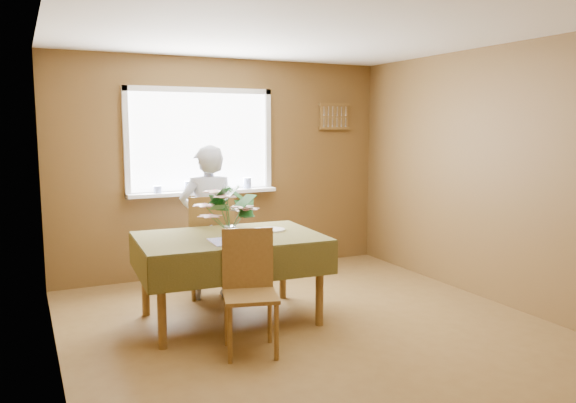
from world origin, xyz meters
name	(u,v)px	position (x,y,z in m)	size (l,w,h in m)	color
floor	(316,332)	(0.00, 0.00, 0.00)	(4.50, 4.50, 0.00)	brown
ceiling	(318,27)	(0.00, 0.00, 2.50)	(4.50, 4.50, 0.00)	white
wall_back	(225,167)	(0.00, 2.25, 1.25)	(4.00, 4.00, 0.00)	brown
wall_front	(553,232)	(0.00, -2.25, 1.25)	(4.00, 4.00, 0.00)	brown
wall_left	(52,199)	(-2.00, 0.00, 1.25)	(4.50, 4.50, 0.00)	brown
wall_right	(499,176)	(2.00, 0.00, 1.25)	(4.50, 4.50, 0.00)	brown
window_assembly	(202,159)	(-0.29, 2.20, 1.36)	(1.72, 0.20, 1.22)	white
spoon_rack	(334,116)	(1.45, 2.22, 1.85)	(0.44, 0.05, 0.33)	brown
dining_table	(230,246)	(-0.55, 0.60, 0.68)	(1.65, 1.17, 0.78)	brown
chair_far	(211,243)	(-0.48, 1.35, 0.56)	(0.52, 0.52, 1.04)	brown
chair_near	(249,285)	(-0.63, -0.07, 0.51)	(0.50, 0.50, 0.94)	brown
seated_woman	(208,222)	(-0.51, 1.34, 0.77)	(0.56, 0.37, 1.55)	white
flower_bouquet	(230,208)	(-0.61, 0.40, 1.05)	(0.50, 0.50, 0.43)	white
side_plate	(272,230)	(-0.11, 0.66, 0.78)	(0.23, 0.23, 0.01)	white
table_knife	(264,238)	(-0.33, 0.33, 0.78)	(0.02, 0.23, 0.00)	silver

